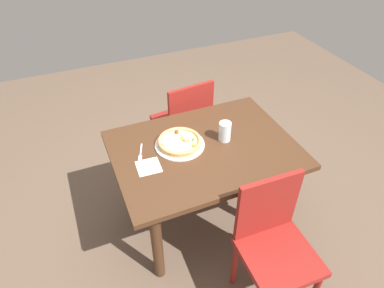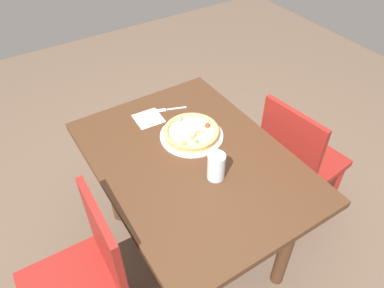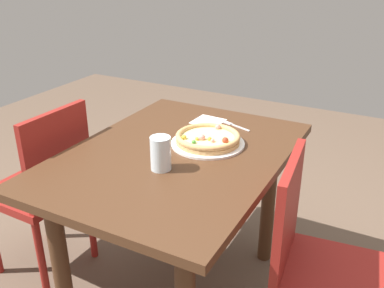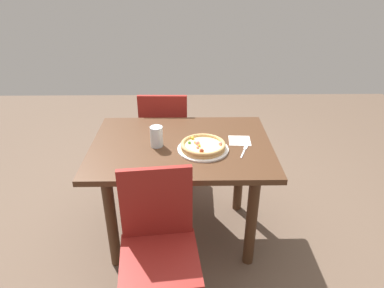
# 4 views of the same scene
# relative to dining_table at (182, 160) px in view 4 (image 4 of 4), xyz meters

# --- Properties ---
(ground_plane) EXTENTS (6.00, 6.00, 0.00)m
(ground_plane) POSITION_rel_dining_table_xyz_m (0.00, 0.00, -0.62)
(ground_plane) COLOR brown
(dining_table) EXTENTS (1.16, 0.85, 0.75)m
(dining_table) POSITION_rel_dining_table_xyz_m (0.00, 0.00, 0.00)
(dining_table) COLOR #472B19
(dining_table) RESTS_ON ground
(chair_near) EXTENTS (0.44, 0.44, 0.89)m
(chair_near) POSITION_rel_dining_table_xyz_m (-0.11, -0.64, -0.13)
(chair_near) COLOR maroon
(chair_near) RESTS_ON ground
(chair_far) EXTENTS (0.41, 0.41, 0.89)m
(chair_far) POSITION_rel_dining_table_xyz_m (-0.15, 0.64, -0.13)
(chair_far) COLOR maroon
(chair_far) RESTS_ON ground
(plate) EXTENTS (0.32, 0.32, 0.01)m
(plate) POSITION_rel_dining_table_xyz_m (0.14, -0.08, 0.13)
(plate) COLOR white
(plate) RESTS_ON dining_table
(pizza) EXTENTS (0.28, 0.28, 0.05)m
(pizza) POSITION_rel_dining_table_xyz_m (0.14, -0.08, 0.15)
(pizza) COLOR tan
(pizza) RESTS_ON plate
(fork) EXTENTS (0.07, 0.16, 0.00)m
(fork) POSITION_rel_dining_table_xyz_m (0.39, -0.10, 0.13)
(fork) COLOR silver
(fork) RESTS_ON dining_table
(drinking_glass) EXTENTS (0.08, 0.08, 0.13)m
(drinking_glass) POSITION_rel_dining_table_xyz_m (-0.15, -0.02, 0.19)
(drinking_glass) COLOR silver
(drinking_glass) RESTS_ON dining_table
(napkin) EXTENTS (0.15, 0.15, 0.00)m
(napkin) POSITION_rel_dining_table_xyz_m (0.38, 0.04, 0.12)
(napkin) COLOR white
(napkin) RESTS_ON dining_table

